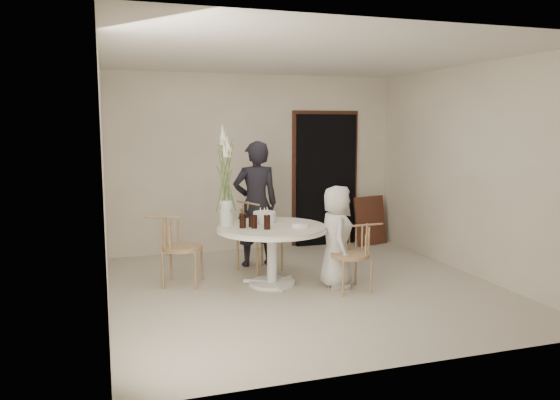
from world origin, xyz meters
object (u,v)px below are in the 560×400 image
object	(u,v)px
table	(272,235)
flower_vase	(226,181)
chair_left	(172,240)
boy	(337,237)
chair_right	(359,247)
birthday_cake	(264,217)
chair_far	(254,226)
girl	(256,204)

from	to	relation	value
table	flower_vase	world-z (taller)	flower_vase
chair_left	boy	xyz separation A→B (m)	(1.86, -0.69, 0.06)
chair_right	flower_vase	distance (m)	1.76
birthday_cake	flower_vase	size ratio (longest dim) A/B	0.23
chair_right	birthday_cake	xyz separation A→B (m)	(-0.93, 0.74, 0.29)
boy	birthday_cake	world-z (taller)	boy
birthday_cake	flower_vase	bearing A→B (deg)	-173.06
chair_left	flower_vase	size ratio (longest dim) A/B	0.70
chair_right	chair_left	distance (m)	2.24
boy	flower_vase	world-z (taller)	flower_vase
chair_far	flower_vase	xyz separation A→B (m)	(-0.50, -0.60, 0.68)
chair_far	table	bearing A→B (deg)	-112.06
flower_vase	chair_far	bearing A→B (deg)	50.03
table	flower_vase	distance (m)	0.86
chair_right	boy	distance (m)	0.29
birthday_cake	chair_far	bearing A→B (deg)	89.49
chair_far	chair_left	bearing A→B (deg)	175.89
chair_left	flower_vase	xyz separation A→B (m)	(0.62, -0.20, 0.72)
girl	flower_vase	world-z (taller)	flower_vase
chair_far	girl	world-z (taller)	girl
chair_far	boy	xyz separation A→B (m)	(0.73, -1.09, 0.02)
boy	table	bearing A→B (deg)	81.73
girl	boy	world-z (taller)	girl
girl	boy	xyz separation A→B (m)	(0.65, -1.27, -0.25)
birthday_cake	chair_right	bearing A→B (deg)	-38.45
table	girl	bearing A→B (deg)	86.34
chair_far	birthday_cake	distance (m)	0.57
girl	flower_vase	bearing A→B (deg)	54.70
birthday_cake	boy	bearing A→B (deg)	-36.84
birthday_cake	flower_vase	world-z (taller)	flower_vase
chair_far	flower_vase	world-z (taller)	flower_vase
table	boy	world-z (taller)	boy
chair_far	girl	bearing A→B (deg)	42.73
table	chair_far	xyz separation A→B (m)	(-0.02, 0.78, -0.03)
chair_right	girl	xyz separation A→B (m)	(-0.85, 1.46, 0.35)
chair_left	chair_right	bearing A→B (deg)	-92.59
girl	chair_far	bearing A→B (deg)	67.53
girl	birthday_cake	world-z (taller)	girl
flower_vase	boy	bearing A→B (deg)	-21.77
chair_right	boy	bearing A→B (deg)	-137.22
chair_left	boy	bearing A→B (deg)	-89.81
flower_vase	chair_left	bearing A→B (deg)	162.00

